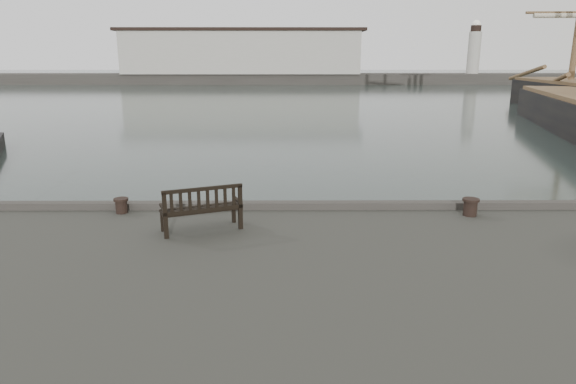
{
  "coord_description": "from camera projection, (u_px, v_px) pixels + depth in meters",
  "views": [
    {
      "loc": [
        0.62,
        -12.91,
        5.4
      ],
      "look_at": [
        0.69,
        -0.5,
        2.1
      ],
      "focal_mm": 32.0,
      "sensor_mm": 36.0,
      "label": 1
    }
  ],
  "objects": [
    {
      "name": "ground",
      "position": [
        262.0,
        262.0,
        13.86
      ],
      "size": [
        400.0,
        400.0,
        0.0
      ],
      "primitive_type": "plane",
      "color": "black",
      "rests_on": "ground"
    },
    {
      "name": "breakwater",
      "position": [
        259.0,
        62.0,
        101.64
      ],
      "size": [
        140.0,
        9.5,
        12.2
      ],
      "color": "#383530",
      "rests_on": "ground"
    },
    {
      "name": "bench",
      "position": [
        202.0,
        217.0,
        11.57
      ],
      "size": [
        1.89,
        1.25,
        1.03
      ],
      "rotation": [
        0.0,
        0.0,
        0.39
      ],
      "color": "black",
      "rests_on": "quay"
    },
    {
      "name": "bollard_left",
      "position": [
        121.0,
        206.0,
        12.91
      ],
      "size": [
        0.45,
        0.45,
        0.38
      ],
      "primitive_type": "cylinder",
      "rotation": [
        0.0,
        0.0,
        0.27
      ],
      "color": "black",
      "rests_on": "quay"
    },
    {
      "name": "bollard_right",
      "position": [
        470.0,
        207.0,
        12.69
      ],
      "size": [
        0.45,
        0.45,
        0.43
      ],
      "primitive_type": "cylinder",
      "rotation": [
        0.0,
        0.0,
        0.09
      ],
      "color": "black",
      "rests_on": "quay"
    }
  ]
}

